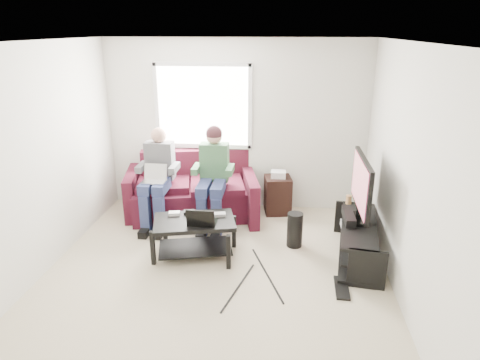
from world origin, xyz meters
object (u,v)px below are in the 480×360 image
Objects in this scene: subwoofer at (295,230)px; tv_stand at (357,242)px; sofa at (192,193)px; tv at (361,186)px; end_table at (278,194)px; coffee_table at (195,229)px.

tv_stand is at bearing -15.97° from subwoofer.
sofa is 4.70× the size of subwoofer.
tv reaches higher than end_table.
subwoofer is at bearing 171.06° from tv.
end_table is at bearing 55.60° from coffee_table.
tv_stand is 3.13× the size of subwoofer.
coffee_table is 1.00× the size of tv.
tv is (-0.00, 0.10, 0.72)m from tv_stand.
end_table is at bearing 130.51° from tv.
tv is 1.69m from end_table.
tv_stand is at bearing -88.53° from tv.
sofa reaches higher than subwoofer.
tv_stand and subwoofer have the same top height.
tv reaches higher than sofa.
coffee_table is 2.37× the size of subwoofer.
subwoofer is 1.10m from end_table.
subwoofer is (1.56, -0.88, -0.11)m from sofa.
tv reaches higher than coffee_table.
sofa is 1.98× the size of coffee_table.
sofa is at bearing 103.87° from coffee_table.
sofa is 2.61m from tv.
coffee_table is 2.11m from tv.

